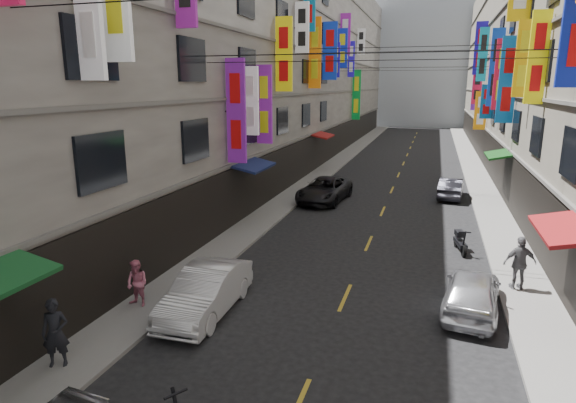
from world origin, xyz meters
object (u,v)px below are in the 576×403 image
Objects in this scene: car_left_far at (324,190)px; car_right_mid at (472,292)px; scooter_far_right at (460,242)px; car_left_mid at (206,291)px; car_right_far at (451,188)px; pedestrian_lnear at (55,333)px; pedestrian_lfar at (137,283)px; pedestrian_rfar at (520,263)px.

car_right_mid is at bearing -54.29° from car_left_far.
car_left_mid reaches higher than scooter_far_right.
scooter_far_right is 10.59m from car_right_far.
car_left_mid is 4.49m from pedestrian_lnear.
car_left_mid is (-7.91, -8.42, 0.29)m from scooter_far_right.
car_right_far is at bearing 72.01° from pedestrian_lfar.
car_right_mid is (0.09, -5.93, 0.25)m from scooter_far_right.
pedestrian_rfar is (1.65, 2.10, 0.37)m from car_right_mid.
pedestrian_rfar is at bearing 8.55° from pedestrian_lnear.
pedestrian_lfar is at bearing -93.22° from car_left_far.
car_left_far is at bearing -64.50° from pedestrian_rfar.
pedestrian_lfar is at bearing 23.01° from car_right_mid.
car_right_mid is 16.51m from car_right_far.
car_right_far is 21.82m from pedestrian_lfar.
pedestrian_rfar is at bearing 102.51° from car_right_far.
scooter_far_right is 4.25m from pedestrian_rfar.
car_left_mid is at bearing 72.87° from car_right_far.
car_left_far reaches higher than scooter_far_right.
car_right_far is at bearing -100.46° from scooter_far_right.
car_right_mid reaches higher than car_right_far.
car_left_mid is 0.85× the size of car_left_far.
car_left_mid is at bearing -85.48° from car_left_far.
car_left_mid reaches higher than car_right_far.
pedestrian_lfar is (-2.48, -16.16, 0.16)m from car_left_far.
pedestrian_lnear is at bearing -80.38° from pedestrian_lfar.
pedestrian_lnear is at bearing 71.63° from car_right_far.
car_left_mid is 20.54m from car_right_far.
pedestrian_lfar is (-9.99, -19.40, 0.23)m from car_right_far.
scooter_far_right is 0.44× the size of car_right_mid.
car_right_mid is 2.66× the size of pedestrian_lfar.
pedestrian_lfar is (-10.12, -8.81, 0.44)m from scooter_far_right.
pedestrian_lnear reaches higher than car_left_mid.
pedestrian_lnear is at bearing 39.39° from car_right_mid.
pedestrian_lfar is (-0.02, 3.52, -0.13)m from pedestrian_lnear.
car_right_mid is (7.73, -13.28, -0.04)m from car_left_far.
car_left_mid is at bearing 33.65° from pedestrian_lnear.
pedestrian_rfar reaches higher than scooter_far_right.
car_left_far is 8.18m from car_right_far.
car_left_far is 2.77× the size of pedestrian_rfar.
pedestrian_rfar reaches higher than pedestrian_lnear.
car_left_far is at bearing 90.54° from pedestrian_lfar.
car_left_far reaches higher than car_right_mid.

